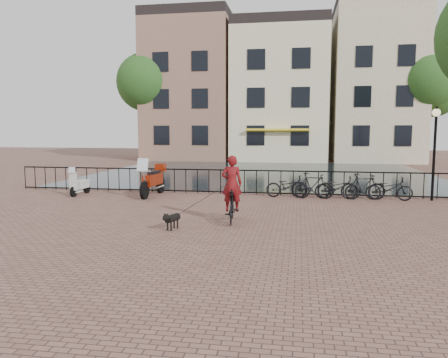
% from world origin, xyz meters
% --- Properties ---
extents(ground, '(100.00, 100.00, 0.00)m').
position_xyz_m(ground, '(0.00, 0.00, 0.00)').
color(ground, brown).
rests_on(ground, ground).
extents(canal_water, '(20.00, 20.00, 0.00)m').
position_xyz_m(canal_water, '(0.00, 17.30, 0.00)').
color(canal_water, black).
rests_on(canal_water, ground).
extents(railing, '(20.00, 0.05, 1.02)m').
position_xyz_m(railing, '(0.00, 8.00, 0.50)').
color(railing, black).
rests_on(railing, ground).
extents(canal_house_left, '(7.50, 9.00, 12.80)m').
position_xyz_m(canal_house_left, '(-7.50, 30.00, 6.40)').
color(canal_house_left, '#8F6453').
rests_on(canal_house_left, ground).
extents(canal_house_mid, '(8.00, 9.50, 11.80)m').
position_xyz_m(canal_house_mid, '(0.50, 30.00, 5.90)').
color(canal_house_mid, beige).
rests_on(canal_house_mid, ground).
extents(canal_house_right, '(7.00, 9.00, 13.30)m').
position_xyz_m(canal_house_right, '(8.50, 30.00, 6.65)').
color(canal_house_right, '#BEB38D').
rests_on(canal_house_right, ground).
extents(tree_far_left, '(5.04, 5.04, 9.27)m').
position_xyz_m(tree_far_left, '(-11.00, 27.00, 6.73)').
color(tree_far_left, black).
rests_on(tree_far_left, ground).
extents(tree_far_right, '(4.76, 4.76, 8.76)m').
position_xyz_m(tree_far_right, '(12.00, 27.00, 6.35)').
color(tree_far_right, black).
rests_on(tree_far_right, ground).
extents(lamp_post, '(0.30, 0.30, 3.45)m').
position_xyz_m(lamp_post, '(7.20, 7.60, 2.38)').
color(lamp_post, black).
rests_on(lamp_post, ground).
extents(cyclist, '(0.76, 1.70, 2.27)m').
position_xyz_m(cyclist, '(0.31, 2.52, 0.86)').
color(cyclist, black).
rests_on(cyclist, ground).
extents(dog, '(0.42, 0.77, 0.49)m').
position_xyz_m(dog, '(-1.12, 1.31, 0.25)').
color(dog, black).
rests_on(dog, ground).
extents(motorcycle, '(0.65, 2.29, 1.62)m').
position_xyz_m(motorcycle, '(-3.60, 6.94, 0.81)').
color(motorcycle, maroon).
rests_on(motorcycle, ground).
extents(scooter, '(0.43, 1.33, 1.22)m').
position_xyz_m(scooter, '(-6.63, 6.69, 0.61)').
color(scooter, beige).
rests_on(scooter, ground).
extents(parked_bike_0, '(1.76, 0.74, 0.90)m').
position_xyz_m(parked_bike_0, '(1.80, 7.40, 0.45)').
color(parked_bike_0, black).
rests_on(parked_bike_0, ground).
extents(parked_bike_1, '(1.71, 0.70, 1.00)m').
position_xyz_m(parked_bike_1, '(2.75, 7.40, 0.50)').
color(parked_bike_1, black).
rests_on(parked_bike_1, ground).
extents(parked_bike_2, '(1.73, 0.65, 0.90)m').
position_xyz_m(parked_bike_2, '(3.70, 7.40, 0.45)').
color(parked_bike_2, black).
rests_on(parked_bike_2, ground).
extents(parked_bike_3, '(1.69, 0.55, 1.00)m').
position_xyz_m(parked_bike_3, '(4.65, 7.40, 0.50)').
color(parked_bike_3, black).
rests_on(parked_bike_3, ground).
extents(parked_bike_4, '(1.76, 0.76, 0.90)m').
position_xyz_m(parked_bike_4, '(5.60, 7.40, 0.45)').
color(parked_bike_4, black).
rests_on(parked_bike_4, ground).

